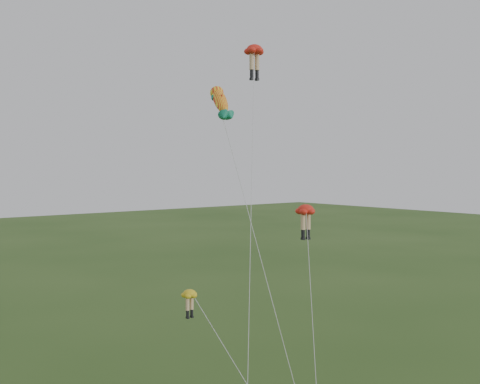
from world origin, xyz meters
TOP-DOWN VIEW (x-y plane):
  - legs_kite_red_high at (7.46, 11.56)m, footprint 11.54×12.99m
  - legs_kite_red_mid at (8.55, 6.99)m, footprint 9.39×10.40m
  - legs_kite_yellow at (-3.34, 3.78)m, footprint 2.88×6.52m
  - fish_kite at (0.27, 6.21)m, footprint 2.20×7.94m

SIDE VIEW (x-z plane):
  - legs_kite_yellow at x=-3.34m, z-range 3.32..11.41m
  - legs_kite_red_mid at x=8.55m, z-range 5.33..17.45m
  - fish_kite at x=0.27m, z-range 8.73..28.84m
  - legs_kite_red_high at x=7.46m, z-range 11.26..35.63m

